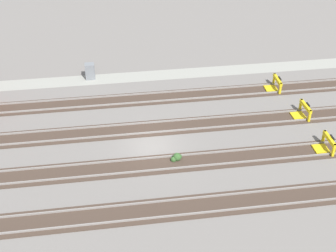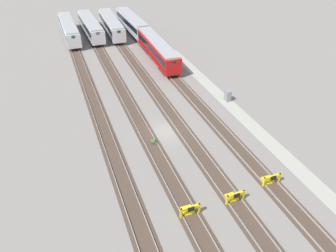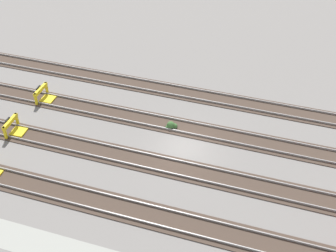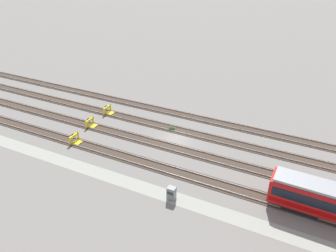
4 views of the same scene
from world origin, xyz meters
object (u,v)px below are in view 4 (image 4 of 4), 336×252
at_px(bumper_stop_middle_track, 108,110).
at_px(electrical_cabinet, 171,193).
at_px(bumper_stop_near_inner_track, 91,123).
at_px(bumper_stop_nearest_track, 75,139).
at_px(weed_clump, 171,128).

relative_size(bumper_stop_middle_track, electrical_cabinet, 1.25).
bearing_deg(bumper_stop_middle_track, bumper_stop_near_inner_track, -89.40).
distance_m(bumper_stop_middle_track, electrical_cabinet, 22.72).
distance_m(bumper_stop_nearest_track, weed_clump, 13.99).
height_order(electrical_cabinet, weed_clump, electrical_cabinet).
bearing_deg(electrical_cabinet, weed_clump, 115.19).
bearing_deg(weed_clump, bumper_stop_nearest_track, -139.74).
relative_size(bumper_stop_nearest_track, weed_clump, 2.18).
xyz_separation_m(bumper_stop_nearest_track, electrical_cabinet, (17.04, -4.49, 0.29)).
bearing_deg(electrical_cabinet, bumper_stop_nearest_track, 165.22).
xyz_separation_m(bumper_stop_near_inner_track, weed_clump, (11.55, 4.32, -0.27)).
xyz_separation_m(bumper_stop_nearest_track, bumper_stop_near_inner_track, (-0.87, 4.72, 0.00)).
bearing_deg(bumper_stop_near_inner_track, electrical_cabinet, -27.21).
bearing_deg(weed_clump, electrical_cabinet, -64.81).
relative_size(bumper_stop_near_inner_track, bumper_stop_middle_track, 1.00).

